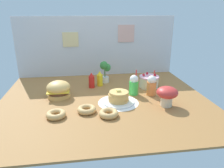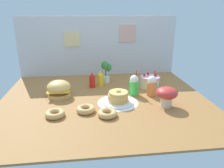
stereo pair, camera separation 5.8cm
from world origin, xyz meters
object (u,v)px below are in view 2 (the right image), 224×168
object	(u,v)px
burger	(59,89)
orange_float_cup	(152,86)
donut_pink_glaze	(55,114)
potted_plant	(106,71)
cream_soda_cup	(134,85)
donut_chocolate	(86,109)
mushroom_stool	(167,95)
layer_cake	(150,82)
ketchup_bottle	(92,80)
pancake_stack	(118,98)
mustard_bottle	(101,79)
donut_vanilla	(107,113)

from	to	relation	value
burger	orange_float_cup	bearing A→B (deg)	-5.11
donut_pink_glaze	potted_plant	distance (m)	1.13
cream_soda_cup	donut_chocolate	world-z (taller)	cream_soda_cup
orange_float_cup	mushroom_stool	xyz separation A→B (m)	(0.06, -0.32, 0.01)
layer_cake	ketchup_bottle	bearing A→B (deg)	172.62
layer_cake	mushroom_stool	bearing A→B (deg)	-88.84
pancake_stack	burger	bearing A→B (deg)	158.08
pancake_stack	layer_cake	xyz separation A→B (m)	(0.48, 0.43, 0.02)
ketchup_bottle	mushroom_stool	size ratio (longest dim) A/B	0.91
layer_cake	mushroom_stool	xyz separation A→B (m)	(0.01, -0.58, 0.05)
mustard_bottle	mushroom_stool	bearing A→B (deg)	-48.64
ketchup_bottle	pancake_stack	bearing A→B (deg)	-63.41
donut_vanilla	mushroom_stool	bearing A→B (deg)	12.96
pancake_stack	potted_plant	size ratio (longest dim) A/B	1.11
donut_pink_glaze	potted_plant	bearing A→B (deg)	58.76
burger	mushroom_stool	bearing A→B (deg)	-19.75
orange_float_cup	donut_vanilla	world-z (taller)	orange_float_cup
mustard_bottle	donut_pink_glaze	xyz separation A→B (m)	(-0.50, -0.83, -0.06)
donut_chocolate	donut_pink_glaze	bearing A→B (deg)	-167.74
pancake_stack	orange_float_cup	world-z (taller)	orange_float_cup
orange_float_cup	donut_chocolate	size ratio (longest dim) A/B	1.61
burger	cream_soda_cup	bearing A→B (deg)	-3.13
burger	donut_chocolate	size ratio (longest dim) A/B	1.43
burger	mushroom_stool	world-z (taller)	mushroom_stool
orange_float_cup	potted_plant	distance (m)	0.74
donut_vanilla	potted_plant	world-z (taller)	potted_plant
ketchup_bottle	donut_pink_glaze	size ratio (longest dim) A/B	1.08
pancake_stack	donut_chocolate	world-z (taller)	pancake_stack
mushroom_stool	donut_pink_glaze	bearing A→B (deg)	-175.25
cream_soda_cup	mushroom_stool	bearing A→B (deg)	-53.75
donut_pink_glaze	burger	bearing A→B (deg)	91.69
orange_float_cup	donut_pink_glaze	size ratio (longest dim) A/B	1.61
burger	pancake_stack	xyz separation A→B (m)	(0.66, -0.27, -0.03)
pancake_stack	donut_pink_glaze	xyz separation A→B (m)	(-0.65, -0.24, -0.03)
ketchup_bottle	donut_vanilla	distance (m)	0.84
orange_float_cup	mushroom_stool	distance (m)	0.33
ketchup_bottle	potted_plant	bearing A→B (deg)	43.08
burger	pancake_stack	bearing A→B (deg)	-21.92
pancake_stack	cream_soda_cup	bearing A→B (deg)	44.25
potted_plant	mustard_bottle	bearing A→B (deg)	-122.85
layer_cake	mushroom_stool	size ratio (longest dim) A/B	1.13
orange_float_cup	potted_plant	size ratio (longest dim) A/B	0.98
layer_cake	donut_pink_glaze	bearing A→B (deg)	-149.10
ketchup_bottle	cream_soda_cup	size ratio (longest dim) A/B	0.67
ketchup_bottle	donut_pink_glaze	world-z (taller)	ketchup_bottle
orange_float_cup	mushroom_stool	bearing A→B (deg)	-78.46
layer_cake	mushroom_stool	world-z (taller)	mushroom_stool
orange_float_cup	donut_pink_glaze	world-z (taller)	orange_float_cup
donut_pink_glaze	potted_plant	size ratio (longest dim) A/B	0.61
layer_cake	potted_plant	distance (m)	0.62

